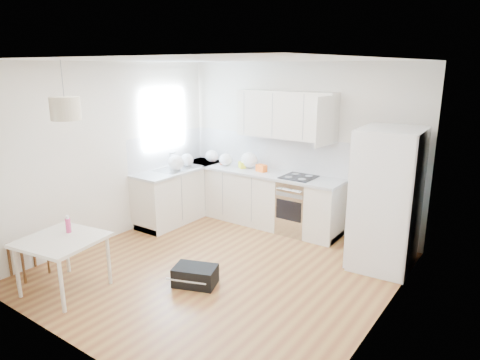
# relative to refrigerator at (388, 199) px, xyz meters

# --- Properties ---
(floor) EXTENTS (4.20, 4.20, 0.00)m
(floor) POSITION_rel_refrigerator_xyz_m (-1.72, -1.43, -0.94)
(floor) COLOR brown
(floor) RESTS_ON ground
(ceiling) EXTENTS (4.20, 4.20, 0.00)m
(ceiling) POSITION_rel_refrigerator_xyz_m (-1.72, -1.43, 1.76)
(ceiling) COLOR white
(ceiling) RESTS_ON wall_back
(wall_back) EXTENTS (4.20, 0.00, 4.20)m
(wall_back) POSITION_rel_refrigerator_xyz_m (-1.72, 0.67, 0.41)
(wall_back) COLOR white
(wall_back) RESTS_ON floor
(wall_left) EXTENTS (0.00, 4.20, 4.20)m
(wall_left) POSITION_rel_refrigerator_xyz_m (-3.82, -1.43, 0.41)
(wall_left) COLOR white
(wall_left) RESTS_ON floor
(wall_right) EXTENTS (0.00, 4.20, 4.20)m
(wall_right) POSITION_rel_refrigerator_xyz_m (0.38, -1.43, 0.41)
(wall_right) COLOR white
(wall_right) RESTS_ON floor
(window_glassblock) EXTENTS (0.02, 1.00, 1.00)m
(window_glassblock) POSITION_rel_refrigerator_xyz_m (-3.80, -0.28, 0.81)
(window_glassblock) COLOR #BFE0F9
(window_glassblock) RESTS_ON wall_left
(cabinets_back) EXTENTS (3.00, 0.60, 0.88)m
(cabinets_back) POSITION_rel_refrigerator_xyz_m (-2.32, 0.37, -0.50)
(cabinets_back) COLOR silver
(cabinets_back) RESTS_ON floor
(cabinets_left) EXTENTS (0.60, 1.80, 0.88)m
(cabinets_left) POSITION_rel_refrigerator_xyz_m (-3.52, -0.23, -0.50)
(cabinets_left) COLOR silver
(cabinets_left) RESTS_ON floor
(counter_back) EXTENTS (3.02, 0.64, 0.04)m
(counter_back) POSITION_rel_refrigerator_xyz_m (-2.32, 0.37, -0.04)
(counter_back) COLOR #B5B8BB
(counter_back) RESTS_ON cabinets_back
(counter_left) EXTENTS (0.64, 1.82, 0.04)m
(counter_left) POSITION_rel_refrigerator_xyz_m (-3.52, -0.23, -0.04)
(counter_left) COLOR #B5B8BB
(counter_left) RESTS_ON cabinets_left
(backsplash_back) EXTENTS (3.00, 0.01, 0.58)m
(backsplash_back) POSITION_rel_refrigerator_xyz_m (-2.32, 0.67, 0.27)
(backsplash_back) COLOR white
(backsplash_back) RESTS_ON wall_back
(backsplash_left) EXTENTS (0.01, 1.80, 0.58)m
(backsplash_left) POSITION_rel_refrigerator_xyz_m (-3.81, -0.23, 0.27)
(backsplash_left) COLOR white
(backsplash_left) RESTS_ON wall_left
(upper_cabinets) EXTENTS (1.70, 0.32, 0.75)m
(upper_cabinets) POSITION_rel_refrigerator_xyz_m (-1.87, 0.51, 0.94)
(upper_cabinets) COLOR silver
(upper_cabinets) RESTS_ON wall_back
(range_oven) EXTENTS (0.50, 0.61, 0.88)m
(range_oven) POSITION_rel_refrigerator_xyz_m (-1.52, 0.37, -0.50)
(range_oven) COLOR #BABDBF
(range_oven) RESTS_ON floor
(sink) EXTENTS (0.50, 0.80, 0.16)m
(sink) POSITION_rel_refrigerator_xyz_m (-3.52, -0.28, -0.02)
(sink) COLOR #BABDBF
(sink) RESTS_ON counter_left
(refrigerator) EXTENTS (0.95, 1.00, 1.87)m
(refrigerator) POSITION_rel_refrigerator_xyz_m (0.00, 0.00, 0.00)
(refrigerator) COLOR white
(refrigerator) RESTS_ON floor
(dining_table) EXTENTS (0.98, 0.98, 0.67)m
(dining_table) POSITION_rel_refrigerator_xyz_m (-2.90, -2.93, -0.33)
(dining_table) COLOR beige
(dining_table) RESTS_ON floor
(dining_chair) EXTENTS (0.39, 0.39, 0.92)m
(dining_chair) POSITION_rel_refrigerator_xyz_m (-3.64, -2.97, -0.48)
(dining_chair) COLOR #4F3117
(dining_chair) RESTS_ON floor
(drink_bottle) EXTENTS (0.07, 0.07, 0.21)m
(drink_bottle) POSITION_rel_refrigerator_xyz_m (-2.99, -2.77, -0.16)
(drink_bottle) COLOR #D53B79
(drink_bottle) RESTS_ON dining_table
(gym_bag) EXTENTS (0.60, 0.50, 0.24)m
(gym_bag) POSITION_rel_refrigerator_xyz_m (-1.71, -1.92, -0.82)
(gym_bag) COLOR black
(gym_bag) RESTS_ON floor
(pendant_lamp) EXTENTS (0.41, 0.41, 0.25)m
(pendant_lamp) POSITION_rel_refrigerator_xyz_m (-2.79, -2.77, 1.24)
(pendant_lamp) COLOR #C1B495
(pendant_lamp) RESTS_ON ceiling
(grocery_bag_a) EXTENTS (0.25, 0.21, 0.22)m
(grocery_bag_a) POSITION_rel_refrigerator_xyz_m (-3.35, 0.45, 0.09)
(grocery_bag_a) COLOR white
(grocery_bag_a) RESTS_ON counter_back
(grocery_bag_b) EXTENTS (0.24, 0.21, 0.22)m
(grocery_bag_b) POSITION_rel_refrigerator_xyz_m (-2.96, 0.36, 0.09)
(grocery_bag_b) COLOR white
(grocery_bag_b) RESTS_ON counter_back
(grocery_bag_c) EXTENTS (0.30, 0.26, 0.27)m
(grocery_bag_c) POSITION_rel_refrigerator_xyz_m (-2.53, 0.46, 0.12)
(grocery_bag_c) COLOR white
(grocery_bag_c) RESTS_ON counter_back
(grocery_bag_d) EXTENTS (0.24, 0.21, 0.22)m
(grocery_bag_d) POSITION_rel_refrigerator_xyz_m (-3.51, -0.04, 0.09)
(grocery_bag_d) COLOR white
(grocery_bag_d) RESTS_ON counter_back
(grocery_bag_e) EXTENTS (0.29, 0.25, 0.26)m
(grocery_bag_e) POSITION_rel_refrigerator_xyz_m (-3.45, -0.39, 0.11)
(grocery_bag_e) COLOR white
(grocery_bag_e) RESTS_ON counter_left
(snack_orange) EXTENTS (0.19, 0.15, 0.12)m
(snack_orange) POSITION_rel_refrigerator_xyz_m (-2.20, 0.35, 0.04)
(snack_orange) COLOR #F75E15
(snack_orange) RESTS_ON counter_back
(snack_yellow) EXTENTS (0.18, 0.17, 0.11)m
(snack_yellow) POSITION_rel_refrigerator_xyz_m (-2.62, 0.39, 0.04)
(snack_yellow) COLOR yellow
(snack_yellow) RESTS_ON counter_back
(snack_red) EXTENTS (0.18, 0.14, 0.11)m
(snack_red) POSITION_rel_refrigerator_xyz_m (-3.02, 0.41, 0.04)
(snack_red) COLOR #B33316
(snack_red) RESTS_ON counter_back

